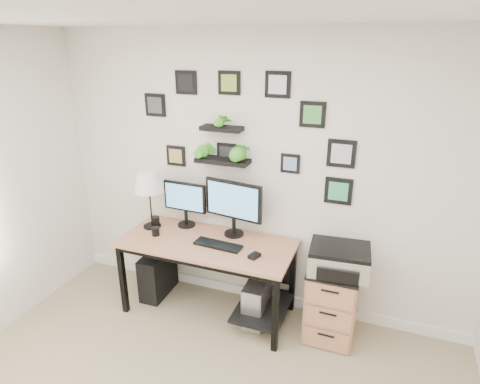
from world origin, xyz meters
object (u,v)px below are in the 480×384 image
at_px(desk, 212,252).
at_px(file_cabinet, 332,301).
at_px(table_lamp, 149,183).
at_px(pc_tower_black, 158,273).
at_px(monitor_right, 233,204).
at_px(mug, 156,231).
at_px(printer, 339,259).
at_px(pc_tower_grey, 258,301).
at_px(monitor_left, 185,201).

distance_m(desk, file_cabinet, 1.16).
xyz_separation_m(table_lamp, pc_tower_black, (0.03, -0.02, -0.98)).
distance_m(monitor_right, mug, 0.79).
bearing_deg(desk, monitor_right, 51.07).
distance_m(mug, file_cabinet, 1.73).
height_order(table_lamp, mug, table_lamp).
xyz_separation_m(pc_tower_black, printer, (1.79, -0.03, 0.55)).
relative_size(desk, pc_tower_black, 3.47).
bearing_deg(monitor_right, pc_tower_black, -170.40).
distance_m(desk, table_lamp, 0.89).
relative_size(desk, monitor_right, 2.78).
bearing_deg(file_cabinet, printer, -58.43).
distance_m(desk, printer, 1.16).
relative_size(pc_tower_grey, file_cabinet, 0.64).
distance_m(monitor_left, file_cabinet, 1.65).
xyz_separation_m(monitor_right, mug, (-0.69, -0.27, -0.28)).
bearing_deg(pc_tower_grey, desk, 178.91).
distance_m(monitor_left, monitor_right, 0.52).
distance_m(mug, printer, 1.69).
xyz_separation_m(desk, monitor_left, (-0.37, 0.20, 0.39)).
xyz_separation_m(file_cabinet, printer, (0.03, -0.04, 0.45)).
relative_size(monitor_left, table_lamp, 0.80).
distance_m(monitor_left, pc_tower_black, 0.85).
distance_m(monitor_right, printer, 1.06).
bearing_deg(pc_tower_grey, monitor_right, 148.85).
relative_size(desk, monitor_left, 3.52).
height_order(desk, pc_tower_grey, desk).
bearing_deg(file_cabinet, desk, -177.03).
bearing_deg(file_cabinet, mug, -174.98).
height_order(mug, pc_tower_black, mug).
relative_size(table_lamp, file_cabinet, 0.85).
bearing_deg(monitor_right, table_lamp, -171.98).
bearing_deg(desk, file_cabinet, 2.97).
height_order(monitor_right, pc_tower_black, monitor_right).
xyz_separation_m(monitor_left, table_lamp, (-0.30, -0.14, 0.19)).
relative_size(monitor_left, file_cabinet, 0.68).
bearing_deg(printer, monitor_right, 170.67).
xyz_separation_m(mug, printer, (1.69, 0.10, -0.01)).
bearing_deg(monitor_right, pc_tower_grey, -31.15).
bearing_deg(pc_tower_black, desk, -5.43).
height_order(monitor_right, printer, monitor_right).
bearing_deg(monitor_left, file_cabinet, -5.47).
height_order(monitor_left, printer, monitor_left).
bearing_deg(table_lamp, pc_tower_grey, -3.62).
bearing_deg(monitor_left, desk, -28.42).
relative_size(desk, file_cabinet, 2.39).
height_order(table_lamp, pc_tower_black, table_lamp).
xyz_separation_m(table_lamp, mug, (0.13, -0.15, -0.42)).
relative_size(pc_tower_black, file_cabinet, 0.69).
height_order(monitor_right, table_lamp, table_lamp).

